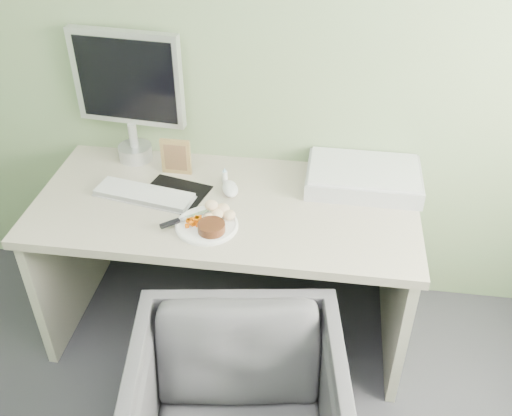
# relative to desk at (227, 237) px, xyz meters

# --- Properties ---
(wall_back) EXTENTS (3.50, 0.00, 3.50)m
(wall_back) POSITION_rel_desk_xyz_m (0.00, 0.38, 0.80)
(wall_back) COLOR gray
(wall_back) RESTS_ON floor
(desk) EXTENTS (1.60, 0.75, 0.73)m
(desk) POSITION_rel_desk_xyz_m (0.00, 0.00, 0.00)
(desk) COLOR #A79B8C
(desk) RESTS_ON floor
(plate) EXTENTS (0.25, 0.25, 0.01)m
(plate) POSITION_rel_desk_xyz_m (-0.04, -0.17, 0.19)
(plate) COLOR white
(plate) RESTS_ON desk
(steak) EXTENTS (0.12, 0.12, 0.03)m
(steak) POSITION_rel_desk_xyz_m (-0.01, -0.21, 0.21)
(steak) COLOR black
(steak) RESTS_ON plate
(potato_pile) EXTENTS (0.13, 0.11, 0.06)m
(potato_pile) POSITION_rel_desk_xyz_m (-0.01, -0.13, 0.23)
(potato_pile) COLOR tan
(potato_pile) RESTS_ON plate
(carrot_heap) EXTENTS (0.06, 0.05, 0.04)m
(carrot_heap) POSITION_rel_desk_xyz_m (-0.10, -0.18, 0.21)
(carrot_heap) COLOR #E75D04
(carrot_heap) RESTS_ON plate
(steak_knife) EXTENTS (0.17, 0.15, 0.02)m
(steak_knife) POSITION_rel_desk_xyz_m (-0.15, -0.18, 0.21)
(steak_knife) COLOR silver
(steak_knife) RESTS_ON plate
(mousepad) EXTENTS (0.31, 0.29, 0.00)m
(mousepad) POSITION_rel_desk_xyz_m (-0.23, 0.03, 0.18)
(mousepad) COLOR black
(mousepad) RESTS_ON desk
(keyboard) EXTENTS (0.44, 0.20, 0.02)m
(keyboard) POSITION_rel_desk_xyz_m (-0.35, -0.01, 0.20)
(keyboard) COLOR white
(keyboard) RESTS_ON desk
(computer_mouse) EXTENTS (0.10, 0.13, 0.04)m
(computer_mouse) POSITION_rel_desk_xyz_m (0.01, 0.07, 0.20)
(computer_mouse) COLOR white
(computer_mouse) RESTS_ON desk
(photo_frame) EXTENTS (0.13, 0.02, 0.17)m
(photo_frame) POSITION_rel_desk_xyz_m (-0.26, 0.20, 0.27)
(photo_frame) COLOR #A37F4C
(photo_frame) RESTS_ON desk
(eyedrop_bottle) EXTENTS (0.02, 0.02, 0.07)m
(eyedrop_bottle) POSITION_rel_desk_xyz_m (-0.03, 0.16, 0.22)
(eyedrop_bottle) COLOR white
(eyedrop_bottle) RESTS_ON desk
(scanner) EXTENTS (0.49, 0.33, 0.08)m
(scanner) POSITION_rel_desk_xyz_m (0.57, 0.22, 0.22)
(scanner) COLOR #ABAEB2
(scanner) RESTS_ON desk
(monitor) EXTENTS (0.50, 0.15, 0.60)m
(monitor) POSITION_rel_desk_xyz_m (-0.48, 0.32, 0.52)
(monitor) COLOR silver
(monitor) RESTS_ON desk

